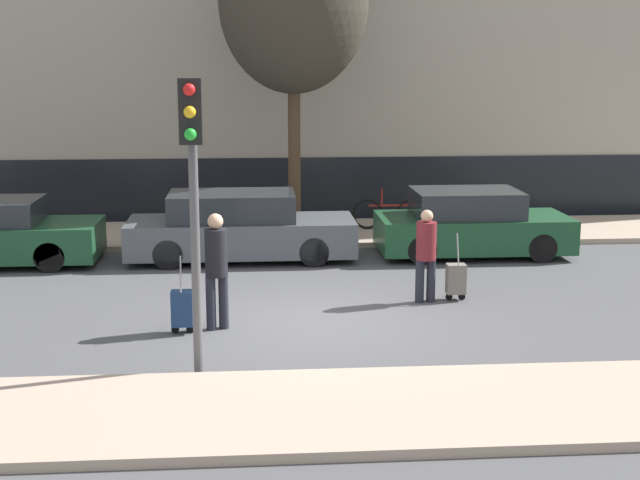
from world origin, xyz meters
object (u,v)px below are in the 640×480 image
(traffic_light, at_px, (193,168))
(parked_bicycle, at_px, (389,213))
(trolley_right, at_px, (456,279))
(parked_car_2, at_px, (471,225))
(trolley_left, at_px, (182,308))
(pedestrian_right, at_px, (426,250))
(pedestrian_left, at_px, (216,264))
(parked_car_1, at_px, (239,228))
(bare_tree_near_crossing, at_px, (293,2))

(traffic_light, relative_size, parked_bicycle, 2.17)
(trolley_right, bearing_deg, parked_car_2, 72.27)
(trolley_left, bearing_deg, pedestrian_right, 20.09)
(pedestrian_left, bearing_deg, trolley_left, -179.95)
(trolley_right, bearing_deg, traffic_light, -140.42)
(pedestrian_left, xyz_separation_m, trolley_right, (4.02, 1.36, -0.65))
(parked_bicycle, bearing_deg, pedestrian_right, -93.10)
(pedestrian_left, distance_m, parked_bicycle, 8.27)
(trolley_left, xyz_separation_m, trolley_right, (4.54, 1.54, -0.01))
(trolley_left, height_order, traffic_light, traffic_light)
(parked_car_1, bearing_deg, parked_car_2, 0.52)
(pedestrian_left, xyz_separation_m, parked_bicycle, (3.80, 7.33, -0.54))
(parked_car_2, bearing_deg, trolley_left, -138.26)
(parked_car_1, relative_size, pedestrian_left, 2.58)
(parked_bicycle, bearing_deg, parked_car_2, -61.34)
(parked_car_2, bearing_deg, pedestrian_left, -136.51)
(parked_car_1, relative_size, trolley_left, 3.87)
(parked_car_1, xyz_separation_m, parked_bicycle, (3.51, 2.50, -0.16))
(parked_car_1, relative_size, bare_tree_near_crossing, 0.64)
(pedestrian_left, bearing_deg, pedestrian_right, 1.79)
(trolley_left, relative_size, traffic_light, 0.31)
(traffic_light, bearing_deg, bare_tree_near_crossing, 79.31)
(parked_car_2, xyz_separation_m, bare_tree_near_crossing, (-3.60, 2.13, 4.65))
(parked_car_1, distance_m, pedestrian_left, 4.85)
(trolley_left, xyz_separation_m, parked_bicycle, (4.32, 7.51, 0.10))
(pedestrian_right, bearing_deg, traffic_light, 34.98)
(parked_car_1, bearing_deg, pedestrian_right, -48.05)
(parked_car_2, height_order, bare_tree_near_crossing, bare_tree_near_crossing)
(parked_car_1, bearing_deg, parked_bicycle, 35.42)
(pedestrian_right, relative_size, parked_bicycle, 0.90)
(trolley_left, distance_m, trolley_right, 4.79)
(trolley_left, distance_m, parked_bicycle, 8.66)
(parked_car_1, height_order, trolley_left, parked_car_1)
(pedestrian_left, bearing_deg, parked_car_1, 68.11)
(pedestrian_left, xyz_separation_m, pedestrian_right, (3.47, 1.29, -0.13))
(trolley_right, bearing_deg, parked_car_1, 137.07)
(parked_car_1, height_order, pedestrian_right, pedestrian_right)
(pedestrian_left, height_order, trolley_left, pedestrian_left)
(bare_tree_near_crossing, bearing_deg, parked_bicycle, 8.16)
(traffic_light, distance_m, bare_tree_near_crossing, 9.62)
(parked_bicycle, distance_m, bare_tree_near_crossing, 5.32)
(parked_car_2, height_order, parked_bicycle, parked_car_2)
(bare_tree_near_crossing, bearing_deg, trolley_left, -106.02)
(parked_car_1, relative_size, traffic_light, 1.21)
(parked_car_1, distance_m, parked_bicycle, 4.32)
(parked_car_1, height_order, pedestrian_left, pedestrian_left)
(parked_car_2, xyz_separation_m, trolley_left, (-5.66, -5.05, -0.26))
(pedestrian_right, bearing_deg, trolley_right, 179.94)
(pedestrian_right, height_order, parked_bicycle, pedestrian_right)
(pedestrian_right, distance_m, parked_bicycle, 6.07)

